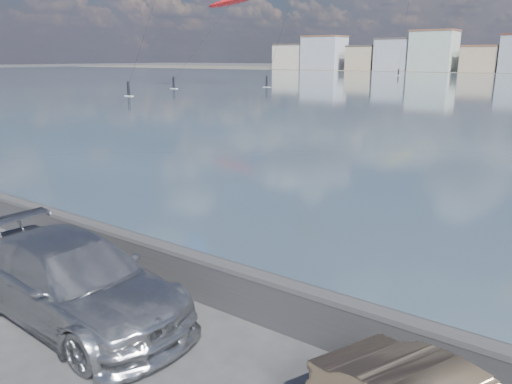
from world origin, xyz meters
TOP-DOWN VIEW (x-y plane):
  - ground at (0.00, 0.00)m, footprint 700.00×700.00m
  - seawall at (0.00, 2.70)m, footprint 400.00×0.36m
  - car_silver at (-0.99, 0.63)m, footprint 5.75×2.58m
  - kitesurfer_4 at (-50.05, 66.89)m, footprint 10.61×13.20m

SIDE VIEW (x-z plane):
  - ground at x=0.00m, z-range 0.00..0.00m
  - seawall at x=0.00m, z-range 0.04..1.12m
  - car_silver at x=-0.99m, z-range 0.00..1.64m
  - kitesurfer_4 at x=-50.05m, z-range 6.44..22.04m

